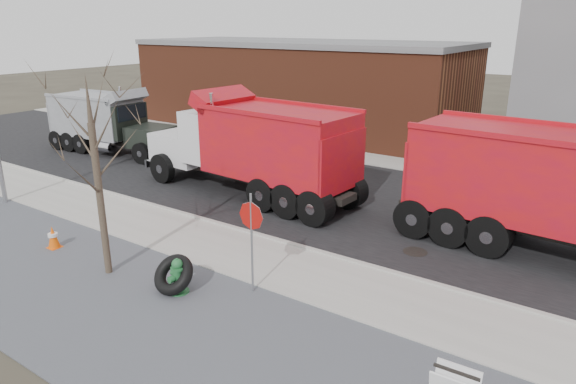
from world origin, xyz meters
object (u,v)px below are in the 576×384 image
Objects in this scene: fire_hydrant at (178,278)px; stop_sign at (251,226)px; dump_truck_grey at (108,120)px; dump_truck_red_b at (253,145)px; dump_truck_red_a at (566,189)px; truck_tire at (174,275)px.

fire_hydrant is 2.24m from stop_sign.
dump_truck_red_b is at bearing -12.44° from dump_truck_grey.
dump_truck_red_a is 10.39m from dump_truck_red_b.
truck_tire is at bearing -122.44° from stop_sign.
fire_hydrant is at bearing 118.23° from dump_truck_red_b.
dump_truck_grey is (-14.80, 7.16, -0.12)m from stop_sign.
dump_truck_red_b reaches higher than truck_tire.
fire_hydrant is 0.13× the size of dump_truck_grey.
stop_sign is 0.27× the size of dump_truck_red_b.
dump_truck_red_a reaches higher than stop_sign.
fire_hydrant is 10.53m from dump_truck_red_a.
dump_truck_grey is at bearing -178.91° from dump_truck_red_a.
stop_sign reaches higher than truck_tire.
truck_tire reaches higher than fire_hydrant.
fire_hydrant is 0.36× the size of stop_sign.
truck_tire is at bearing -131.39° from dump_truck_red_a.
dump_truck_red_b is at bearing 151.21° from stop_sign.
dump_truck_red_b reaches higher than fire_hydrant.
dump_truck_grey is (-10.21, 1.26, -0.34)m from dump_truck_red_b.
truck_tire is 0.43× the size of stop_sign.
dump_truck_red_b is (-3.13, 6.98, 1.55)m from fire_hydrant.
truck_tire is 0.15× the size of dump_truck_grey.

